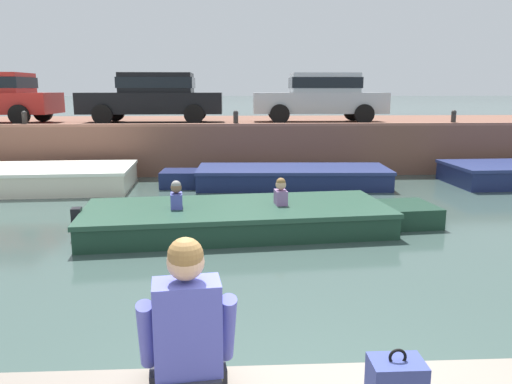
# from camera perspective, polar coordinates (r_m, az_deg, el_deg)

# --- Properties ---
(ground_plane) EXTENTS (400.00, 400.00, 0.00)m
(ground_plane) POSITION_cam_1_polar(r_m,az_deg,el_deg) (8.96, 0.91, -4.42)
(ground_plane) COLOR #384C47
(far_quay_wall) EXTENTS (60.00, 6.00, 1.45)m
(far_quay_wall) POSITION_cam_1_polar(r_m,az_deg,el_deg) (17.41, -1.02, 5.84)
(far_quay_wall) COLOR brown
(far_quay_wall) RESTS_ON ground
(far_wall_coping) EXTENTS (60.00, 0.24, 0.08)m
(far_wall_coping) POSITION_cam_1_polar(r_m,az_deg,el_deg) (14.48, -0.64, 7.70)
(far_wall_coping) COLOR #925F4C
(far_wall_coping) RESTS_ON far_quay_wall
(boat_moored_west_cream) EXTENTS (7.03, 2.59, 0.58)m
(boat_moored_west_cream) POSITION_cam_1_polar(r_m,az_deg,el_deg) (13.97, -27.13, 1.32)
(boat_moored_west_cream) COLOR silver
(boat_moored_west_cream) RESTS_ON ground
(boat_moored_central_navy) EXTENTS (5.92, 1.99, 0.50)m
(boat_moored_central_navy) POSITION_cam_1_polar(r_m,az_deg,el_deg) (13.00, 3.14, 1.73)
(boat_moored_central_navy) COLOR navy
(boat_moored_central_navy) RESTS_ON ground
(motorboat_passing) EXTENTS (6.55, 2.57, 0.94)m
(motorboat_passing) POSITION_cam_1_polar(r_m,az_deg,el_deg) (8.94, -0.63, -2.93)
(motorboat_passing) COLOR #193828
(motorboat_passing) RESTS_ON ground
(car_left_inner_black) EXTENTS (4.39, 1.93, 1.54)m
(car_left_inner_black) POSITION_cam_1_polar(r_m,az_deg,el_deg) (16.25, -11.57, 10.74)
(car_left_inner_black) COLOR black
(car_left_inner_black) RESTS_ON far_quay_wall
(car_centre_silver) EXTENTS (4.22, 2.02, 1.54)m
(car_centre_silver) POSITION_cam_1_polar(r_m,az_deg,el_deg) (16.33, 7.39, 10.88)
(car_centre_silver) COLOR #B7BABC
(car_centre_silver) RESTS_ON far_quay_wall
(mooring_bollard_west) EXTENTS (0.15, 0.15, 0.45)m
(mooring_bollard_west) POSITION_cam_1_polar(r_m,az_deg,el_deg) (15.70, -24.95, 7.66)
(mooring_bollard_west) COLOR #2D2B28
(mooring_bollard_west) RESTS_ON far_quay_wall
(mooring_bollard_mid) EXTENTS (0.15, 0.15, 0.45)m
(mooring_bollard_mid) POSITION_cam_1_polar(r_m,az_deg,el_deg) (14.58, -2.33, 8.50)
(mooring_bollard_mid) COLOR #2D2B28
(mooring_bollard_mid) RESTS_ON far_quay_wall
(mooring_bollard_east) EXTENTS (0.15, 0.15, 0.45)m
(mooring_bollard_east) POSITION_cam_1_polar(r_m,az_deg,el_deg) (16.01, 21.65, 7.98)
(mooring_bollard_east) COLOR #2D2B28
(mooring_bollard_east) RESTS_ON far_quay_wall
(person_seated_left) EXTENTS (0.56, 0.56, 0.96)m
(person_seated_left) POSITION_cam_1_polar(r_m,az_deg,el_deg) (2.89, -7.82, -16.24)
(person_seated_left) COLOR #282833
(person_seated_left) RESTS_ON near_quay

